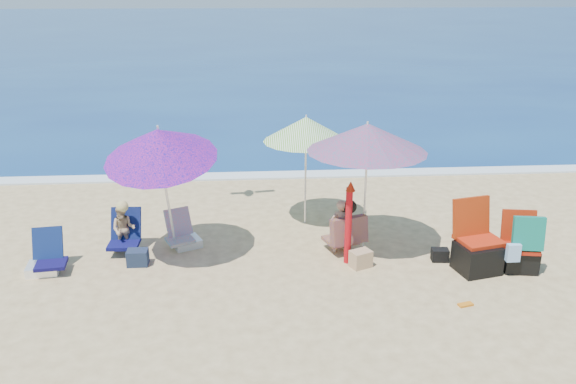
{
  "coord_description": "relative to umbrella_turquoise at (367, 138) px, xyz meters",
  "views": [
    {
      "loc": [
        -0.9,
        -7.67,
        4.26
      ],
      "look_at": [
        -0.3,
        1.0,
        1.1
      ],
      "focal_mm": 36.74,
      "sensor_mm": 36.0,
      "label": 1
    }
  ],
  "objects": [
    {
      "name": "camp_chair_left",
      "position": [
        1.6,
        -0.84,
        -1.59
      ],
      "size": [
        0.77,
        0.79,
        1.09
      ],
      "color": "#AF240C",
      "rests_on": "ground"
    },
    {
      "name": "furled_umbrella",
      "position": [
        -0.33,
        -0.48,
        -1.16
      ],
      "size": [
        0.17,
        0.21,
        1.39
      ],
      "color": "#B70D13",
      "rests_on": "ground"
    },
    {
      "name": "umbrella_turquoise",
      "position": [
        0.0,
        0.0,
        0.0
      ],
      "size": [
        2.2,
        2.2,
        2.18
      ],
      "color": "white",
      "rests_on": "ground"
    },
    {
      "name": "chair_navy",
      "position": [
        -5.01,
        -0.44,
        -1.75
      ],
      "size": [
        0.65,
        0.63,
        0.64
      ],
      "color": "#0E0B40",
      "rests_on": "ground"
    },
    {
      "name": "orange_item",
      "position": [
        1.09,
        -1.89,
        -1.91
      ],
      "size": [
        0.23,
        0.15,
        0.03
      ],
      "color": "orange",
      "rests_on": "ground"
    },
    {
      "name": "foam",
      "position": [
        -0.95,
        3.95,
        -1.9
      ],
      "size": [
        120.0,
        0.5,
        0.04
      ],
      "color": "white",
      "rests_on": "ground"
    },
    {
      "name": "bag_navy_b",
      "position": [
        1.67,
        -0.61,
        -1.77
      ],
      "size": [
        0.42,
        0.33,
        0.3
      ],
      "color": "#1A1937",
      "rests_on": "ground"
    },
    {
      "name": "bag_navy_a",
      "position": [
        -3.64,
        -0.32,
        -1.79
      ],
      "size": [
        0.33,
        0.24,
        0.25
      ],
      "color": "#1C273E",
      "rests_on": "ground"
    },
    {
      "name": "umbrella_striped",
      "position": [
        -0.84,
        1.21,
        -0.15
      ],
      "size": [
        1.54,
        1.54,
        2.02
      ],
      "color": "white",
      "rests_on": "ground"
    },
    {
      "name": "bag_tan",
      "position": [
        -0.15,
        -0.63,
        -1.78
      ],
      "size": [
        0.38,
        0.34,
        0.27
      ],
      "color": "tan",
      "rests_on": "ground"
    },
    {
      "name": "sea",
      "position": [
        -0.95,
        43.85,
        -1.97
      ],
      "size": [
        120.0,
        80.0,
        0.12
      ],
      "color": "navy",
      "rests_on": "ground"
    },
    {
      "name": "ground",
      "position": [
        -0.95,
        -1.15,
        -1.92
      ],
      "size": [
        120.0,
        120.0,
        0.0
      ],
      "color": "#D8BC84",
      "rests_on": "ground"
    },
    {
      "name": "bag_black_b",
      "position": [
        1.16,
        -0.51,
        -1.82
      ],
      "size": [
        0.28,
        0.21,
        0.2
      ],
      "color": "black",
      "rests_on": "ground"
    },
    {
      "name": "camp_chair_right",
      "position": [
        2.27,
        -0.9,
        -1.58
      ],
      "size": [
        0.62,
        0.62,
        0.95
      ],
      "color": "#A81C0C",
      "rests_on": "ground"
    },
    {
      "name": "chair_rainbow",
      "position": [
        -2.99,
        0.34,
        -1.76
      ],
      "size": [
        0.66,
        0.71,
        0.61
      ],
      "color": "#E67551",
      "rests_on": "ground"
    },
    {
      "name": "umbrella_blue",
      "position": [
        -3.19,
        -0.19,
        0.0
      ],
      "size": [
        2.02,
        2.08,
        2.35
      ],
      "color": "silver",
      "rests_on": "ground"
    },
    {
      "name": "person_center",
      "position": [
        -0.34,
        -0.09,
        -1.48
      ],
      "size": [
        0.74,
        0.67,
        0.91
      ],
      "color": "tan",
      "rests_on": "ground"
    },
    {
      "name": "person_left",
      "position": [
        -3.92,
        0.2,
        -1.51
      ],
      "size": [
        0.5,
        0.62,
        0.89
      ],
      "color": "tan",
      "rests_on": "ground"
    }
  ]
}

